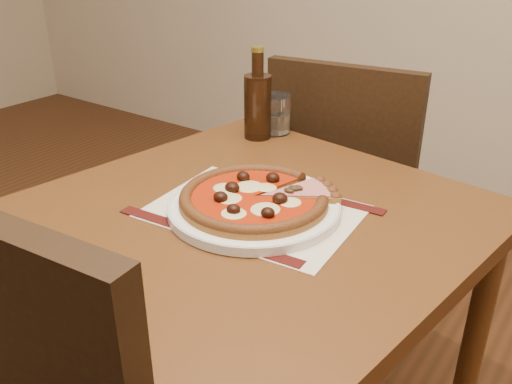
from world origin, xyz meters
TOP-DOWN VIEW (x-y plane):
  - table at (0.87, 1.13)m, footprint 0.90×0.90m
  - chair_far at (0.76, 1.78)m, footprint 0.49×0.49m
  - placemat at (0.88, 1.13)m, footprint 0.40×0.31m
  - plate at (0.88, 1.13)m, footprint 0.33×0.33m
  - pizza at (0.88, 1.13)m, footprint 0.28×0.28m
  - ham_slice at (0.95, 1.21)m, footprint 0.13×0.15m
  - water_glass at (0.66, 1.52)m, footprint 0.10×0.10m
  - bottle at (0.64, 1.47)m, footprint 0.07×0.07m

SIDE VIEW (x-z plane):
  - chair_far at x=0.76m, z-range 0.07..0.98m
  - table at x=0.87m, z-range 0.27..1.02m
  - placemat at x=0.88m, z-range 0.75..0.75m
  - plate at x=0.88m, z-range 0.75..0.77m
  - ham_slice at x=0.95m, z-range 0.77..0.79m
  - pizza at x=0.88m, z-range 0.76..0.80m
  - water_glass at x=0.66m, z-range 0.75..0.85m
  - bottle at x=0.64m, z-range 0.72..0.96m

